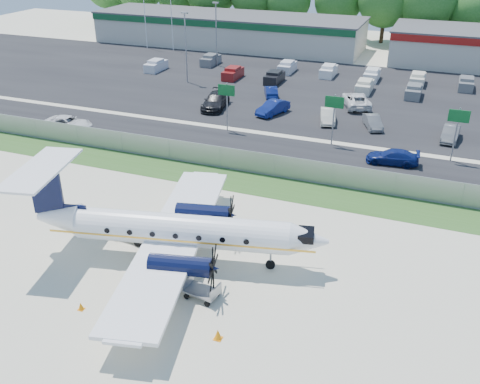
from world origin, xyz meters
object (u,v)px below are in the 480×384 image
(pushback_tug, at_px, (135,228))
(baggage_cart_near, at_px, (87,224))
(aircraft, at_px, (175,230))
(baggage_cart_far, at_px, (202,291))

(pushback_tug, distance_m, baggage_cart_near, 3.68)
(aircraft, distance_m, baggage_cart_near, 7.97)
(baggage_cart_far, bearing_deg, baggage_cart_near, 159.61)
(aircraft, height_order, baggage_cart_near, aircraft)
(baggage_cart_near, xyz_separation_m, baggage_cart_far, (10.75, -3.99, 0.00))
(baggage_cart_near, height_order, baggage_cart_far, same)
(pushback_tug, relative_size, baggage_cart_far, 1.39)
(baggage_cart_far, bearing_deg, pushback_tug, 148.22)
(aircraft, xyz_separation_m, baggage_cart_far, (3.06, -2.86, -1.82))
(pushback_tug, xyz_separation_m, baggage_cart_near, (-3.65, -0.40, -0.25))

